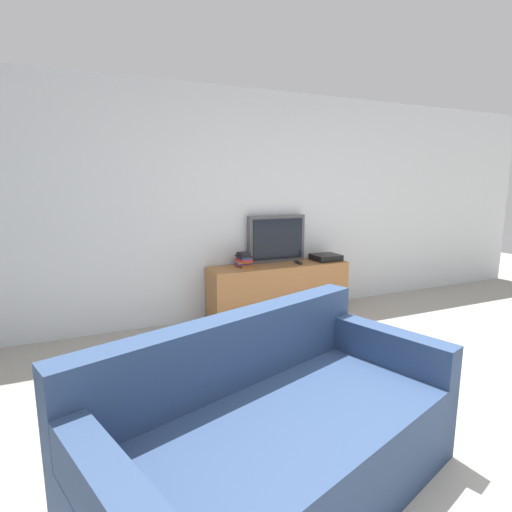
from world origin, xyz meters
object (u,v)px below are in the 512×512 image
at_px(couch, 276,440).
at_px(book_stack, 244,260).
at_px(television, 277,239).
at_px(set_top_box, 326,257).
at_px(tv_stand, 279,291).
at_px(remote_on_stand, 298,263).

height_order(couch, book_stack, couch).
bearing_deg(television, set_top_box, -15.67).
bearing_deg(set_top_box, couch, -127.93).
bearing_deg(tv_stand, television, 72.99).
relative_size(couch, book_stack, 9.35).
bearing_deg(set_top_box, television, 164.33).
height_order(book_stack, remote_on_stand, book_stack).
bearing_deg(set_top_box, book_stack, 177.61).
distance_m(book_stack, set_top_box, 1.07).
relative_size(television, book_stack, 3.24).
height_order(tv_stand, book_stack, book_stack).
height_order(book_stack, set_top_box, book_stack).
distance_m(television, couch, 3.00).
xyz_separation_m(television, book_stack, (-0.48, -0.12, -0.20)).
relative_size(television, remote_on_stand, 4.42).
height_order(television, book_stack, television).
bearing_deg(couch, tv_stand, 44.44).
bearing_deg(book_stack, couch, -108.66).
bearing_deg(book_stack, set_top_box, -2.39).
relative_size(couch, set_top_box, 6.48).
bearing_deg(book_stack, remote_on_stand, -8.00).
distance_m(tv_stand, set_top_box, 0.74).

